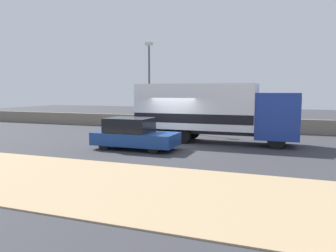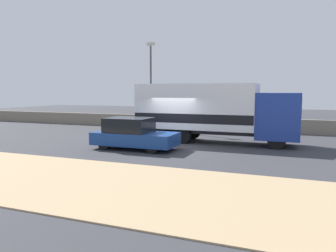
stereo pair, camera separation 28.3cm
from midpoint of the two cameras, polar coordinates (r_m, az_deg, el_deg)
name	(u,v)px [view 1 (the left image)]	position (r m, az deg, el deg)	size (l,w,h in m)	color
ground_plane	(167,147)	(16.96, -0.74, -3.62)	(80.00, 80.00, 0.00)	#38383D
dirt_shoulder_foreground	(87,182)	(10.81, -14.62, -9.35)	(60.00, 5.38, 0.04)	tan
stone_wall_backdrop	(204,123)	(24.36, 5.97, 0.48)	(60.00, 0.35, 0.99)	gray
street_lamp	(149,79)	(24.65, -3.63, 8.17)	(0.56, 0.28, 6.44)	#4C4C51
box_truck	(210,111)	(18.36, 6.96, 2.68)	(8.79, 2.44, 3.27)	navy
car_hatchback	(133,134)	(16.29, -6.53, -1.41)	(4.16, 1.84, 1.55)	navy
pedestrian	(137,117)	(24.82, -5.67, 1.60)	(0.39, 0.39, 1.80)	slate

